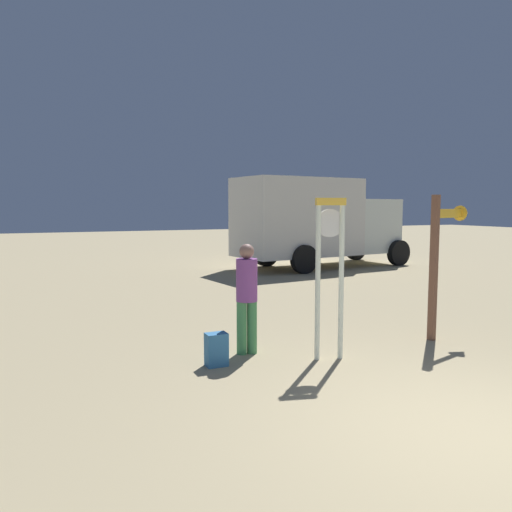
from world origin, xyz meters
name	(u,v)px	position (x,y,z in m)	size (l,w,h in m)	color
ground_plane	(485,436)	(0.00, 0.00, 0.00)	(80.00, 80.00, 0.00)	tan
standing_clock	(330,263)	(-0.04, 2.60, 1.34)	(0.42, 0.19, 2.21)	white
arrow_sign	(446,242)	(2.31, 2.88, 1.53)	(1.03, 0.46, 2.27)	brown
person_near_clock	(247,293)	(-0.97, 3.28, 0.88)	(0.30, 0.30, 1.57)	#428A50
backpack	(216,350)	(-1.55, 2.94, 0.22)	(0.28, 0.24, 0.44)	teal
box_truck_near	(315,220)	(5.15, 11.71, 1.62)	(6.35, 3.07, 3.02)	silver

